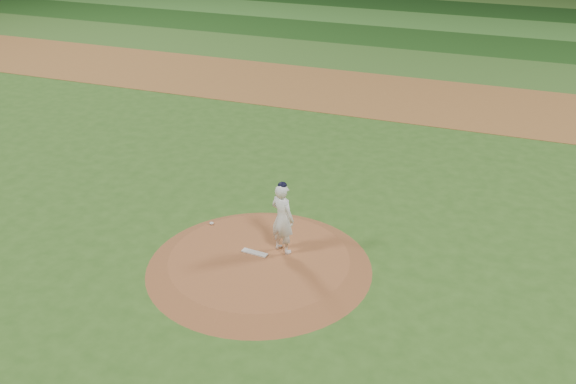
% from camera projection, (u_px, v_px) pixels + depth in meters
% --- Properties ---
extents(ground, '(120.00, 120.00, 0.00)m').
position_uv_depth(ground, '(259.00, 267.00, 15.67)').
color(ground, '#30591C').
rests_on(ground, ground).
extents(infield_dirt_band, '(70.00, 6.00, 0.02)m').
position_uv_depth(infield_dirt_band, '(387.00, 96.00, 27.35)').
color(infield_dirt_band, brown).
rests_on(infield_dirt_band, ground).
extents(outfield_stripe_0, '(70.00, 5.00, 0.02)m').
position_uv_depth(outfield_stripe_0, '(411.00, 63.00, 31.95)').
color(outfield_stripe_0, '#376223').
rests_on(outfield_stripe_0, ground).
extents(outfield_stripe_1, '(70.00, 5.00, 0.02)m').
position_uv_depth(outfield_stripe_1, '(428.00, 40.00, 36.12)').
color(outfield_stripe_1, '#1A4215').
rests_on(outfield_stripe_1, ground).
extents(outfield_stripe_2, '(70.00, 5.00, 0.02)m').
position_uv_depth(outfield_stripe_2, '(441.00, 22.00, 40.30)').
color(outfield_stripe_2, '#3B792C').
rests_on(outfield_stripe_2, ground).
extents(outfield_stripe_3, '(70.00, 5.00, 0.02)m').
position_uv_depth(outfield_stripe_3, '(452.00, 8.00, 44.47)').
color(outfield_stripe_3, '#183F14').
rests_on(outfield_stripe_3, ground).
extents(pitchers_mound, '(5.50, 5.50, 0.25)m').
position_uv_depth(pitchers_mound, '(259.00, 262.00, 15.61)').
color(pitchers_mound, brown).
rests_on(pitchers_mound, ground).
extents(pitching_rubber, '(0.67, 0.22, 0.03)m').
position_uv_depth(pitching_rubber, '(255.00, 253.00, 15.74)').
color(pitching_rubber, silver).
rests_on(pitching_rubber, pitchers_mound).
extents(rosin_bag, '(0.11, 0.11, 0.06)m').
position_uv_depth(rosin_bag, '(212.00, 223.00, 17.02)').
color(rosin_bag, silver).
rests_on(rosin_bag, pitchers_mound).
extents(pitcher_on_mound, '(0.78, 0.65, 1.88)m').
position_uv_depth(pitcher_on_mound, '(282.00, 218.00, 15.45)').
color(pitcher_on_mound, white).
rests_on(pitcher_on_mound, pitchers_mound).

